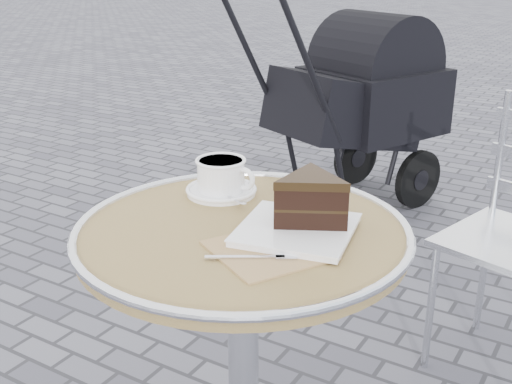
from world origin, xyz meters
The scene contains 4 objects.
cafe_table centered at (0.00, 0.00, 0.57)m, with size 0.72×0.72×0.74m.
cappuccino_set centered at (-0.15, 0.15, 0.77)m, with size 0.19×0.17×0.09m.
cake_plate_set centered at (0.12, 0.06, 0.79)m, with size 0.28×0.37×0.12m.
baby_stroller centered at (-0.56, 1.95, 0.51)m, with size 0.88×1.20×1.14m.
Camera 1 is at (0.67, -1.05, 1.29)m, focal length 45.00 mm.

